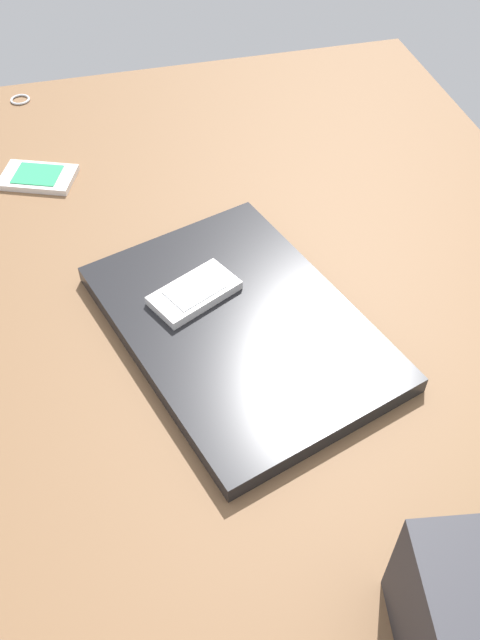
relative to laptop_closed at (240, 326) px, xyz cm
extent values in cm
cube|color=brown|center=(-1.44, 4.97, -2.54)|extent=(120.00, 80.00, 3.00)
cube|color=black|center=(0.00, 0.00, 0.00)|extent=(39.14, 32.50, 2.08)
cube|color=silver|center=(-4.65, -4.02, 1.57)|extent=(8.96, 10.97, 1.06)
cube|color=white|center=(-4.65, -4.02, 2.17)|extent=(6.30, 7.17, 0.14)
cube|color=silver|center=(-34.02, -20.02, -0.62)|extent=(9.38, 11.45, 0.85)
cube|color=#33A566|center=(-34.02, -20.02, -0.12)|extent=(6.73, 7.46, 0.14)
torus|color=silver|center=(-56.14, -21.75, -0.86)|extent=(3.08, 3.08, 0.36)
camera|label=1|loc=(48.03, -12.18, 55.10)|focal=38.25mm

